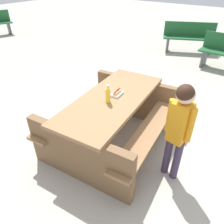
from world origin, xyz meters
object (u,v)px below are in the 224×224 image
(soda_bottle, at_px, (108,94))
(child_in_coat, at_px, (179,123))
(picnic_table, at_px, (112,117))
(park_bench_mid, at_px, (189,37))
(hotdog_tray, at_px, (117,93))

(soda_bottle, relative_size, child_in_coat, 0.19)
(soda_bottle, bearing_deg, picnic_table, 10.42)
(picnic_table, xyz_separation_m, park_bench_mid, (4.75, 0.55, 0.00))
(picnic_table, relative_size, park_bench_mid, 1.27)
(picnic_table, height_order, park_bench_mid, park_bench_mid)
(hotdog_tray, relative_size, child_in_coat, 0.15)
(hotdog_tray, bearing_deg, picnic_table, 174.17)
(child_in_coat, height_order, park_bench_mid, child_in_coat)
(picnic_table, bearing_deg, hotdog_tray, -5.83)
(park_bench_mid, bearing_deg, soda_bottle, -173.29)
(hotdog_tray, height_order, child_in_coat, child_in_coat)
(hotdog_tray, xyz_separation_m, child_in_coat, (-0.19, -0.93, 0.02))
(picnic_table, height_order, child_in_coat, child_in_coat)
(park_bench_mid, bearing_deg, child_in_coat, -162.82)
(child_in_coat, distance_m, park_bench_mid, 5.07)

